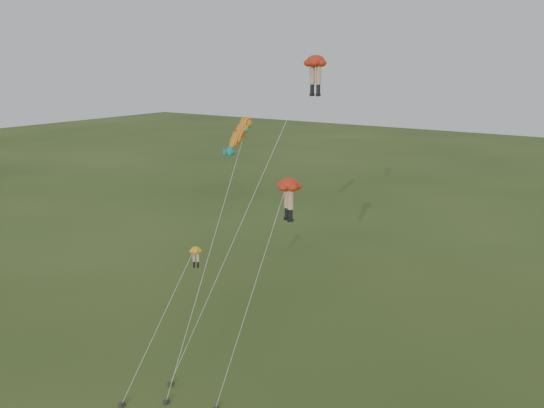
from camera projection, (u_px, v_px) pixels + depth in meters
The scene contains 5 objects.
ground at pixel (199, 387), 39.40m from camera, with size 300.00×300.00×0.00m, color #2B4017.
legs_kite_red_high at pixel (313, 69), 38.26m from camera, with size 6.57×9.22×21.02m.
legs_kite_red_mid at pixel (288, 190), 37.50m from camera, with size 2.64×7.05×13.63m.
legs_kite_yellow at pixel (191, 260), 39.85m from camera, with size 1.30×7.18×8.70m.
fish_kite at pixel (239, 134), 42.18m from camera, with size 2.04×11.10×17.07m.
Camera 1 is at (24.09, -26.54, 20.79)m, focal length 40.00 mm.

